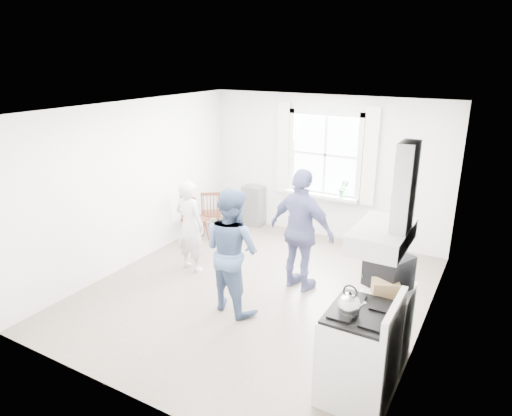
{
  "coord_description": "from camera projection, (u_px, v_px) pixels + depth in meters",
  "views": [
    {
      "loc": [
        2.89,
        -5.12,
        3.25
      ],
      "look_at": [
        -0.13,
        0.2,
        1.19
      ],
      "focal_mm": 32.0,
      "sensor_mm": 36.0,
      "label": 1
    }
  ],
  "objects": [
    {
      "name": "range_hood",
      "position": [
        390.0,
        220.0,
        3.92
      ],
      "size": [
        0.45,
        0.76,
        0.94
      ],
      "color": "silver",
      "rests_on": "room_shell"
    },
    {
      "name": "room_shell",
      "position": [
        257.0,
        206.0,
        6.19
      ],
      "size": [
        4.62,
        5.12,
        2.64
      ],
      "color": "#76675B",
      "rests_on": "ground"
    },
    {
      "name": "stereo_stack",
      "position": [
        388.0,
        271.0,
        4.82
      ],
      "size": [
        0.53,
        0.51,
        0.37
      ],
      "color": "black",
      "rests_on": "low_cabinet"
    },
    {
      "name": "low_cabinet",
      "position": [
        385.0,
        323.0,
        5.0
      ],
      "size": [
        0.5,
        0.55,
        0.9
      ],
      "primitive_type": "cube",
      "color": "silver",
      "rests_on": "ground"
    },
    {
      "name": "window_assembly",
      "position": [
        324.0,
        160.0,
        8.16
      ],
      "size": [
        1.88,
        0.24,
        1.7
      ],
      "color": "white",
      "rests_on": "room_shell"
    },
    {
      "name": "kettle",
      "position": [
        349.0,
        305.0,
        4.21
      ],
      "size": [
        0.22,
        0.22,
        0.31
      ],
      "color": "silver",
      "rests_on": "gas_stove"
    },
    {
      "name": "person_right",
      "position": [
        302.0,
        231.0,
        6.43
      ],
      "size": [
        1.22,
        1.22,
        1.78
      ],
      "primitive_type": "imported",
      "rotation": [
        0.0,
        0.0,
        2.95
      ],
      "color": "navy",
      "rests_on": "ground"
    },
    {
      "name": "cardboard_box",
      "position": [
        385.0,
        289.0,
        4.65
      ],
      "size": [
        0.32,
        0.28,
        0.17
      ],
      "primitive_type": "cube",
      "rotation": [
        0.0,
        0.0,
        0.41
      ],
      "color": "olive",
      "rests_on": "low_cabinet"
    },
    {
      "name": "windsor_chair_b",
      "position": [
        191.0,
        214.0,
        8.13
      ],
      "size": [
        0.42,
        0.41,
        0.91
      ],
      "color": "#482317",
      "rests_on": "ground"
    },
    {
      "name": "person_mid",
      "position": [
        232.0,
        250.0,
        5.92
      ],
      "size": [
        0.99,
        0.99,
        1.68
      ],
      "primitive_type": "imported",
      "rotation": [
        0.0,
        0.0,
        2.9
      ],
      "color": "#475D85",
      "rests_on": "ground"
    },
    {
      "name": "windsor_chair_a",
      "position": [
        211.0,
        209.0,
        8.49
      ],
      "size": [
        0.5,
        0.5,
        0.86
      ],
      "color": "#482317",
      "rests_on": "ground"
    },
    {
      "name": "potted_plant",
      "position": [
        343.0,
        188.0,
        8.04
      ],
      "size": [
        0.22,
        0.22,
        0.32
      ],
      "primitive_type": "imported",
      "rotation": [
        0.0,
        0.0,
        0.32
      ],
      "color": "#377D3A",
      "rests_on": "window_assembly"
    },
    {
      "name": "gas_stove",
      "position": [
        359.0,
        353.0,
        4.45
      ],
      "size": [
        0.68,
        0.76,
        1.12
      ],
      "color": "silver",
      "rests_on": "ground"
    },
    {
      "name": "shelf_unit",
      "position": [
        254.0,
        206.0,
        9.06
      ],
      "size": [
        0.4,
        0.3,
        0.8
      ],
      "primitive_type": "cube",
      "color": "gray",
      "rests_on": "ground"
    },
    {
      "name": "person_left",
      "position": [
        190.0,
        226.0,
        7.05
      ],
      "size": [
        0.59,
        0.59,
        1.47
      ],
      "primitive_type": "imported",
      "rotation": [
        0.0,
        0.0,
        3.04
      ],
      "color": "silver",
      "rests_on": "ground"
    }
  ]
}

